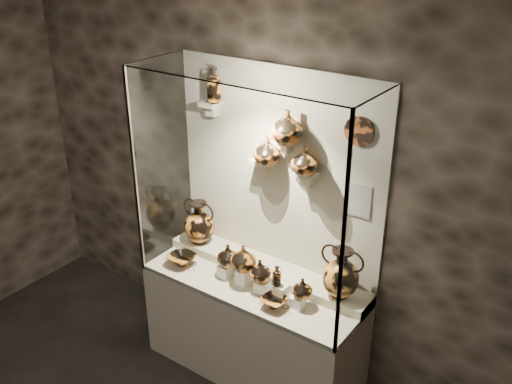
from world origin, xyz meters
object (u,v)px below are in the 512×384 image
jug_a (228,255)px  jug_c (260,271)px  lekythos_small (277,275)px  ovoid_vase_c (305,161)px  amphora_right (341,273)px  lekythos_tall (214,84)px  ovoid_vase_a (267,151)px  ovoid_vase_b (287,126)px  kylix_left (182,259)px  kylix_right (274,302)px  amphora_left (199,222)px  jug_e (303,288)px  jug_b (244,258)px

jug_a → jug_c: 0.30m
lekythos_small → ovoid_vase_c: size_ratio=0.89×
amphora_right → lekythos_small: 0.44m
lekythos_tall → ovoid_vase_c: lekythos_tall is taller
lekythos_small → jug_a: bearing=166.8°
ovoid_vase_c → jug_c: bearing=-114.3°
lekythos_small → ovoid_vase_a: bearing=126.6°
ovoid_vase_b → jug_a: bearing=-150.0°
kylix_left → kylix_right: size_ratio=1.20×
kylix_left → jug_a: bearing=4.9°
kylix_right → lekythos_small: bearing=96.8°
ovoid_vase_a → jug_a: bearing=-127.6°
kylix_left → jug_c: bearing=-1.4°
jug_c → ovoid_vase_a: bearing=97.2°
jug_a → lekythos_tall: lekythos_tall is taller
amphora_left → jug_e: bearing=1.6°
jug_a → ovoid_vase_a: size_ratio=0.85×
jug_e → kylix_left: size_ratio=0.54×
amphora_left → jug_a: size_ratio=2.10×
amphora_right → kylix_right: amphora_right is taller
amphora_left → jug_c: bearing=-3.8°
jug_e → ovoid_vase_a: 0.98m
kylix_right → jug_e: bearing=22.2°
jug_a → jug_b: 0.16m
lekythos_small → jug_b: bearing=168.5°
jug_c → kylix_left: bearing=167.9°
lekythos_small → ovoid_vase_c: 0.82m
ovoid_vase_b → ovoid_vase_c: size_ratio=1.17×
jug_a → jug_e: (0.64, 0.00, -0.03)m
lekythos_small → kylix_left: size_ratio=0.63×
amphora_right → lekythos_tall: lekythos_tall is taller
jug_b → kylix_right: 0.39m
amphora_left → jug_a: 0.47m
jug_c → jug_e: jug_c is taller
jug_c → ovoid_vase_a: 0.86m
jug_c → jug_e: bearing=-15.2°
jug_b → kylix_left: (-0.55, -0.06, -0.17)m
amphora_right → ovoid_vase_a: (-0.65, 0.05, 0.73)m
jug_a → ovoid_vase_b: ovoid_vase_b is taller
amphora_right → jug_a: size_ratio=2.17×
kylix_left → kylix_right: (0.88, -0.04, -0.01)m
lekythos_tall → ovoid_vase_c: (0.80, -0.04, -0.39)m
kylix_right → ovoid_vase_b: bearing=97.0°
lekythos_small → lekythos_tall: size_ratio=0.62×
lekythos_tall → ovoid_vase_a: (0.49, -0.04, -0.39)m
kylix_left → ovoid_vase_b: (0.75, 0.30, 1.15)m
amphora_right → jug_a: amphora_right is taller
jug_a → jug_b: jug_b is taller
amphora_left → kylix_right: (0.92, -0.30, -0.21)m
kylix_right → ovoid_vase_b: size_ratio=1.00×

